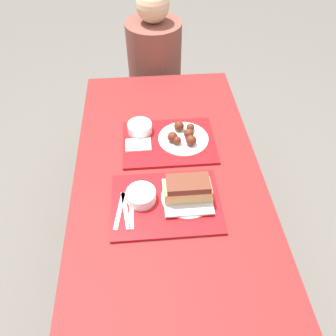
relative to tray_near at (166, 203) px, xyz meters
name	(u,v)px	position (x,y,z in m)	size (l,w,h in m)	color
ground_plane	(168,255)	(0.02, 0.17, -0.73)	(12.00, 12.00, 0.00)	#605B56
picnic_table	(168,187)	(0.02, 0.17, -0.11)	(0.78, 1.49, 0.72)	maroon
picnic_bench_far	(157,105)	(0.02, 1.13, -0.37)	(0.74, 0.28, 0.43)	maroon
tray_near	(166,203)	(0.00, 0.00, 0.00)	(0.41, 0.31, 0.01)	#B21419
tray_far	(169,142)	(0.04, 0.34, 0.00)	(0.41, 0.31, 0.01)	#B21419
bowl_coleslaw_near	(141,195)	(-0.09, 0.02, 0.03)	(0.11, 0.11, 0.05)	silver
brisket_sandwich_plate	(188,191)	(0.08, 0.01, 0.05)	(0.20, 0.20, 0.10)	white
plastic_fork_near	(126,210)	(-0.15, -0.03, 0.01)	(0.04, 0.17, 0.00)	white
plastic_knife_near	(132,210)	(-0.13, -0.03, 0.01)	(0.02, 0.17, 0.00)	white
plastic_spoon_near	(120,211)	(-0.18, -0.03, 0.01)	(0.04, 0.17, 0.00)	white
bowl_coleslaw_far	(140,127)	(-0.09, 0.42, 0.03)	(0.11, 0.11, 0.05)	silver
wings_plate_far	(183,136)	(0.11, 0.35, 0.02)	(0.23, 0.23, 0.06)	white
napkin_far	(138,145)	(-0.10, 0.32, 0.01)	(0.11, 0.08, 0.01)	white
person_seated_across	(154,57)	(0.02, 1.13, -0.01)	(0.33, 0.33, 0.69)	brown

